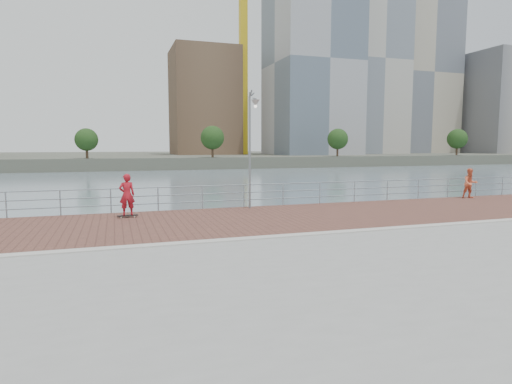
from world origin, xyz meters
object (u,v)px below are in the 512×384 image
object	(u,v)px
guardrail	(223,194)
bystander	(470,183)
street_lamp	(252,129)
skateboarder	(127,195)

from	to	relation	value
guardrail	bystander	world-z (taller)	bystander
bystander	street_lamp	bearing A→B (deg)	-162.02
bystander	skateboarder	bearing A→B (deg)	-160.53
skateboarder	bystander	distance (m)	18.76
street_lamp	skateboarder	world-z (taller)	street_lamp
guardrail	street_lamp	xyz separation A→B (m)	(1.17, -0.89, 3.09)
street_lamp	skateboarder	bearing A→B (deg)	-174.22
skateboarder	bystander	size ratio (longest dim) A/B	1.03
street_lamp	skateboarder	xyz separation A→B (m)	(-5.65, -0.57, -2.80)
bystander	guardrail	bearing A→B (deg)	-165.66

